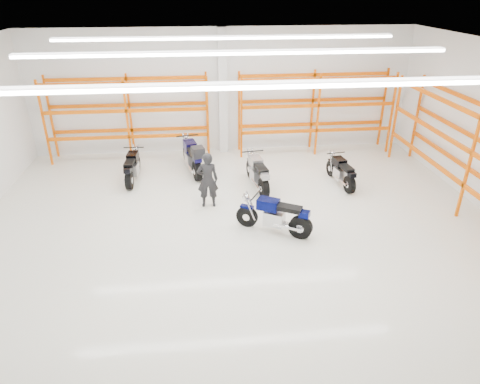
{
  "coord_description": "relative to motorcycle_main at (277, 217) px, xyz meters",
  "views": [
    {
      "loc": [
        -1.02,
        -9.71,
        5.85
      ],
      "look_at": [
        0.07,
        0.5,
        0.81
      ],
      "focal_mm": 32.0,
      "sensor_mm": 36.0,
      "label": 1
    }
  ],
  "objects": [
    {
      "name": "ground",
      "position": [
        -0.93,
        0.33,
        -0.47
      ],
      "size": [
        14.0,
        14.0,
        0.0
      ],
      "primitive_type": "plane",
      "color": "silver",
      "rests_on": "ground"
    },
    {
      "name": "room_shell",
      "position": [
        -0.93,
        0.36,
        2.81
      ],
      "size": [
        14.02,
        12.02,
        4.51
      ],
      "color": "white",
      "rests_on": "ground"
    },
    {
      "name": "motorcycle_main",
      "position": [
        0.0,
        0.0,
        0.0
      ],
      "size": [
        1.86,
        1.13,
        1.01
      ],
      "color": "black",
      "rests_on": "ground"
    },
    {
      "name": "motorcycle_back_a",
      "position": [
        -4.07,
        3.68,
        -0.02
      ],
      "size": [
        0.66,
        1.99,
        0.98
      ],
      "color": "black",
      "rests_on": "ground"
    },
    {
      "name": "motorcycle_back_b",
      "position": [
        -2.11,
        4.09,
        0.11
      ],
      "size": [
        0.94,
        2.37,
        1.23
      ],
      "color": "black",
      "rests_on": "ground"
    },
    {
      "name": "motorcycle_back_c",
      "position": [
        -0.11,
        2.7,
        0.01
      ],
      "size": [
        0.7,
        2.12,
        1.04
      ],
      "color": "black",
      "rests_on": "ground"
    },
    {
      "name": "motorcycle_back_d",
      "position": [
        2.58,
        2.65,
        -0.04
      ],
      "size": [
        0.62,
        1.87,
        0.92
      ],
      "color": "black",
      "rests_on": "ground"
    },
    {
      "name": "standing_man",
      "position": [
        -1.7,
        1.68,
        0.35
      ],
      "size": [
        0.6,
        0.4,
        1.65
      ],
      "primitive_type": "imported",
      "rotation": [
        0.0,
        0.0,
        3.15
      ],
      "color": "black",
      "rests_on": "ground"
    },
    {
      "name": "structural_column",
      "position": [
        -0.93,
        6.15,
        1.78
      ],
      "size": [
        0.32,
        0.32,
        4.5
      ],
      "primitive_type": "cube",
      "color": "white",
      "rests_on": "ground"
    },
    {
      "name": "pallet_racking_back_left",
      "position": [
        -4.33,
        5.81,
        1.31
      ],
      "size": [
        5.67,
        0.87,
        3.0
      ],
      "color": "#E65100",
      "rests_on": "ground"
    },
    {
      "name": "pallet_racking_back_right",
      "position": [
        2.47,
        5.81,
        1.31
      ],
      "size": [
        5.67,
        0.87,
        3.0
      ],
      "color": "#E65100",
      "rests_on": "ground"
    }
  ]
}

